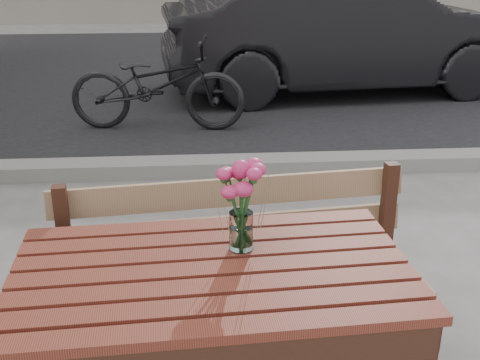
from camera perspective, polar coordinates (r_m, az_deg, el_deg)
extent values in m
cube|color=black|center=(8.75, -2.77, 10.18)|extent=(30.00, 8.00, 0.00)
cube|color=gray|center=(4.88, -1.46, 1.36)|extent=(30.00, 0.25, 0.12)
cube|color=#5A2117|center=(1.96, -2.63, -8.65)|extent=(1.33, 0.83, 0.03)
cube|color=#321C10|center=(2.48, -17.24, -13.37)|extent=(0.07, 0.07, 0.76)
cube|color=#321C10|center=(2.54, 10.41, -11.66)|extent=(0.07, 0.07, 0.76)
cube|color=#93704C|center=(2.43, 0.17, -10.41)|extent=(1.51, 0.57, 0.03)
cube|color=#93704C|center=(2.50, -0.78, -2.93)|extent=(1.47, 0.20, 0.40)
cube|color=#321C10|center=(2.62, 16.08, -14.69)|extent=(0.06, 0.06, 0.49)
cube|color=#321C10|center=(2.57, -15.77, -9.94)|extent=(0.06, 0.06, 0.90)
cube|color=#321C10|center=(2.77, 13.48, -7.27)|extent=(0.06, 0.06, 0.90)
cylinder|color=white|center=(2.02, 0.10, -4.83)|extent=(0.08, 0.08, 0.13)
cylinder|color=#265F29|center=(2.00, 0.10, -3.10)|extent=(0.05, 0.05, 0.27)
imported|color=black|center=(7.57, 10.09, 13.62)|extent=(4.54, 1.99, 1.45)
imported|color=black|center=(6.00, -7.86, 8.97)|extent=(1.78, 0.80, 0.90)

